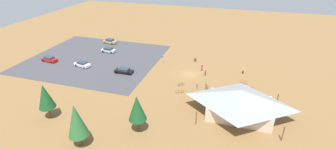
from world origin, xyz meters
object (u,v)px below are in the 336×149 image
Objects in this scene: lot_sign at (162,59)px; car_tan_back_corner at (110,41)px; bike_pavilion at (240,101)px; bicycle_purple_yard_center at (181,84)px; car_red_aisle_side at (49,59)px; bicycle_teal_mid_cluster at (207,88)px; bicycle_black_back_row at (199,95)px; car_silver_second_row at (108,50)px; pine_mideast at (137,108)px; bicycle_blue_front_row at (197,86)px; pine_midwest at (76,121)px; bicycle_yellow_near_sign at (243,82)px; car_white_far_end at (82,64)px; visitor_near_lot at (206,72)px; trash_bin at (195,60)px; bicycle_orange_yard_left at (180,92)px; pine_east at (45,96)px; visitor_at_bikes at (243,70)px; bicycle_white_by_bin at (250,89)px; car_black_near_entry at (124,71)px; visitor_by_pavilion at (202,67)px.

lot_sign is 0.47× the size of car_tan_back_corner.
bicycle_purple_yard_center is (12.88, -7.49, -2.67)m from bike_pavilion.
bicycle_purple_yard_center is 37.83m from car_red_aisle_side.
bicycle_black_back_row is at bearing 72.35° from bicycle_teal_mid_cluster.
car_red_aisle_side is 1.06× the size of car_silver_second_row.
pine_mideast is 4.06× the size of bicycle_blue_front_row.
pine_midwest reaches higher than bicycle_purple_yard_center.
bicycle_yellow_near_sign is 0.32× the size of car_white_far_end.
lot_sign is 17.34m from bicycle_teal_mid_cluster.
visitor_near_lot is at bearing 157.69° from car_tan_back_corner.
bicycle_yellow_near_sign is (-21.23, 5.38, -1.02)m from lot_sign.
visitor_near_lot reaches higher than bicycle_purple_yard_center.
lot_sign is (8.20, 3.86, 0.96)m from trash_bin.
bike_pavilion is at bearing 151.65° from car_silver_second_row.
lot_sign is at bearing -58.46° from bicycle_orange_yard_left.
pine_east reaches higher than car_red_aisle_side.
trash_bin is 0.53× the size of bicycle_teal_mid_cluster.
lot_sign is 1.49× the size of bicycle_yellow_near_sign.
bicycle_orange_yard_left is 28.30m from car_white_far_end.
bicycle_orange_yard_left is at bearing 68.65° from visitor_near_lot.
trash_bin is 0.71× the size of bicycle_purple_yard_center.
bicycle_blue_front_row is at bearing 148.33° from car_tan_back_corner.
visitor_at_bikes is (-50.91, -7.90, 0.11)m from car_red_aisle_side.
pine_mideast is at bearing -141.61° from pine_midwest.
car_tan_back_corner reaches higher than bicycle_white_by_bin.
car_silver_second_row is (26.34, -16.54, 0.37)m from bicycle_orange_yard_left.
bicycle_black_back_row is at bearing -120.10° from pine_mideast.
bicycle_black_back_row reaches higher than trash_bin.
lot_sign is 0.30× the size of pine_midwest.
bicycle_teal_mid_cluster is 0.36× the size of car_tan_back_corner.
car_black_near_entry is (7.30, 8.44, -0.72)m from lot_sign.
bicycle_white_by_bin is at bearing -149.46° from bicycle_black_back_row.
car_tan_back_corner is (35.07, -20.69, 0.40)m from bicycle_teal_mid_cluster.
bicycle_white_by_bin is at bearing -163.77° from bicycle_teal_mid_cluster.
car_black_near_entry is at bearing 49.14° from lot_sign.
car_black_near_entry reaches higher than bicycle_yellow_near_sign.
car_tan_back_corner is (18.86, -43.34, -3.90)m from pine_midwest.
visitor_by_pavilion is (-3.14, -9.17, 0.60)m from bicycle_purple_yard_center.
visitor_near_lot reaches higher than bicycle_black_back_row.
pine_midwest is (10.74, 37.14, 4.23)m from trash_bin.
pine_midwest is 4.67× the size of bicycle_orange_yard_left.
bicycle_orange_yard_left is 31.11m from car_silver_second_row.
bicycle_white_by_bin is at bearing 140.57° from trash_bin.
bicycle_black_back_row is 41.63m from car_tan_back_corner.
visitor_by_pavilion is at bearing -21.63° from bicycle_yellow_near_sign.
lot_sign is at bearing -41.75° from bicycle_blue_front_row.
bicycle_black_back_row is at bearing 30.54° from bicycle_white_by_bin.
lot_sign reaches higher than bicycle_orange_yard_left.
visitor_at_bikes is 9.47m from visitor_near_lot.
pine_midwest reaches higher than car_red_aisle_side.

